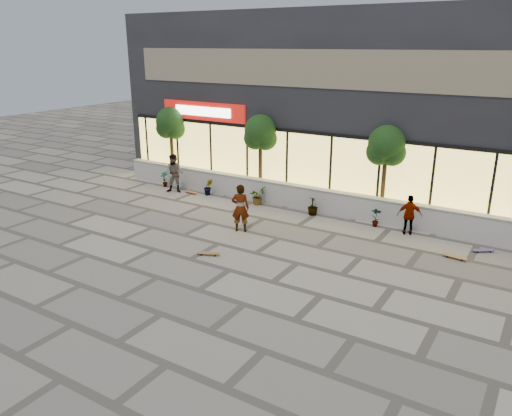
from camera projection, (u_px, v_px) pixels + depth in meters
The scene contains 18 objects.
ground at pixel (229, 270), 16.27m from camera, with size 80.00×80.00×0.00m, color #A0998B.
planter_wall at pixel (320, 200), 21.76m from camera, with size 22.00×0.42×1.04m.
retail_building at pixel (369, 102), 25.01m from camera, with size 24.00×9.17×8.50m.
shrub_a at pixel (165, 179), 25.60m from camera, with size 0.43×0.29×0.81m, color #113514.
shrub_b at pixel (208, 187), 24.20m from camera, with size 0.45×0.36×0.81m, color #113514.
shrub_c at pixel (257, 196), 22.80m from camera, with size 0.73×0.63×0.81m, color #113514.
shrub_d at pixel (313, 206), 21.40m from camera, with size 0.45×0.45×0.81m, color #113514.
shrub_e at pixel (376, 217), 20.00m from camera, with size 0.43×0.29×0.81m, color #113514.
tree_west at pixel (171, 125), 26.04m from camera, with size 1.60×1.50×3.92m.
tree_midwest at pixel (260, 134), 23.30m from camera, with size 1.60×1.50×3.92m.
tree_mideast at pixel (386, 148), 20.30m from camera, with size 1.60×1.50×3.92m.
skater_center at pixel (240, 208), 19.37m from camera, with size 0.69×0.46×1.90m, color silver.
skater_left at pixel (175, 174), 24.45m from camera, with size 0.93×0.73×1.92m, color #8F775C.
skater_right_near at pixel (410, 215), 19.09m from camera, with size 0.92×0.38×1.57m, color white.
skateboard_center at pixel (208, 253), 17.39m from camera, with size 0.81×0.50×0.10m.
skateboard_left at pixel (191, 192), 24.54m from camera, with size 0.71×0.27×0.08m.
skateboard_right_near at pixel (455, 257), 17.10m from camera, with size 0.80×0.29×0.09m.
skateboard_right_far at pixel (483, 250), 17.65m from camera, with size 0.72×0.58×0.09m.
Camera 1 is at (8.53, -12.13, 7.05)m, focal length 35.00 mm.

